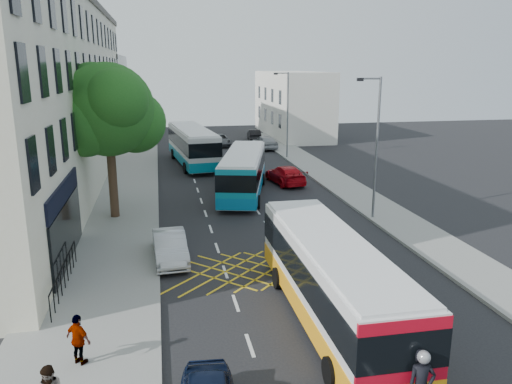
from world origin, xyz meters
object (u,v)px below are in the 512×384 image
bus_far (192,145)px  distant_car_silver (265,142)px  red_hatchback (285,175)px  street_tree (107,111)px  lamp_far (287,110)px  bus_mid (243,172)px  lamp_near (375,141)px  distant_car_grey (219,140)px  parked_car_silver (170,247)px  distant_car_dark (254,135)px  pedestrian_far (79,340)px  bus_near (331,279)px

bus_far → distant_car_silver: bus_far is taller
red_hatchback → street_tree: bearing=21.8°
lamp_far → bus_mid: bearing=-116.3°
lamp_near → lamp_far: same height
red_hatchback → distant_car_silver: 16.26m
street_tree → distant_car_grey: street_tree is taller
bus_mid → red_hatchback: bearing=50.0°
lamp_near → bus_far: 21.09m
bus_far → distant_car_grey: 10.91m
lamp_near → bus_mid: (-6.33, 7.20, -3.04)m
parked_car_silver → distant_car_silver: (10.87, 30.19, 0.08)m
bus_mid → bus_far: bearing=117.6°
bus_far → red_hatchback: 11.10m
distant_car_grey → distant_car_silver: (4.53, -3.09, 0.11)m
bus_far → red_hatchback: size_ratio=2.53×
distant_car_silver → street_tree: bearing=51.0°
red_hatchback → distant_car_grey: bearing=-89.9°
distant_car_silver → distant_car_dark: bearing=-99.0°
bus_far → bus_mid: bearing=-83.3°
lamp_near → red_hatchback: (-2.66, 9.82, -3.93)m
distant_car_dark → pedestrian_far: bearing=77.3°
lamp_near → distant_car_dark: lamp_near is taller
distant_car_grey → distant_car_silver: bearing=-36.5°
street_tree → distant_car_dark: size_ratio=2.29×
street_tree → lamp_near: street_tree is taller
lamp_near → bus_far: lamp_near is taller
bus_near → distant_car_silver: (5.51, 36.91, -0.82)m
distant_car_grey → street_tree: bearing=-112.0°
distant_car_grey → lamp_far: bearing=-61.7°
lamp_far → distant_car_dark: size_ratio=2.08×
parked_car_silver → red_hatchback: red_hatchback is taller
bus_far → distant_car_dark: size_ratio=3.12×
distant_car_silver → bus_near: bearing=73.6°
bus_near → bus_mid: bearing=90.1°
street_tree → distant_car_grey: 28.29m
pedestrian_far → bus_mid: bearing=-73.8°
street_tree → pedestrian_far: street_tree is taller
red_hatchback → distant_car_silver: size_ratio=1.07×
street_tree → parked_car_silver: street_tree is taller
lamp_far → distant_car_grey: size_ratio=1.73×
distant_car_silver → pedestrian_far: 40.60m
bus_near → lamp_near: bearing=60.0°
lamp_far → bus_near: lamp_far is taller
pedestrian_far → bus_far: bearing=-61.0°
street_tree → red_hatchback: street_tree is taller
red_hatchback → lamp_far: bearing=-112.5°
parked_car_silver → pedestrian_far: bearing=-112.7°
bus_mid → distant_car_silver: (5.51, 18.77, -0.82)m
bus_mid → bus_far: size_ratio=0.91×
parked_car_silver → distant_car_dark: size_ratio=1.07×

